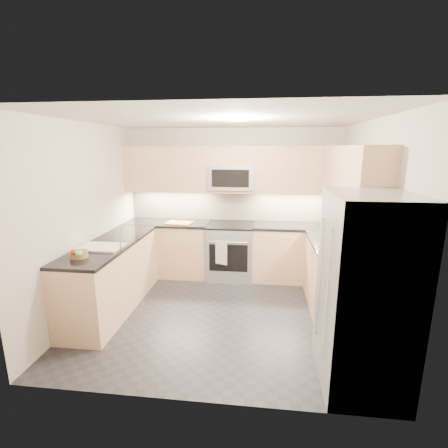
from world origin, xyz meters
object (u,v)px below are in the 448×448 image
(utensil_bowl, at_px, (330,221))
(cutting_board, at_px, (179,223))
(microwave, at_px, (231,177))
(gas_range, at_px, (230,251))
(fruit_basket, at_px, (79,254))
(refrigerator, at_px, (365,293))

(utensil_bowl, height_order, cutting_board, utensil_bowl)
(utensil_bowl, relative_size, cutting_board, 0.69)
(microwave, relative_size, cutting_board, 1.82)
(microwave, height_order, utensil_bowl, microwave)
(gas_range, distance_m, cutting_board, 1.00)
(microwave, bearing_deg, gas_range, -90.00)
(microwave, bearing_deg, fruit_basket, -127.69)
(gas_range, bearing_deg, utensil_bowl, 0.15)
(microwave, height_order, cutting_board, microwave)
(gas_range, bearing_deg, microwave, 90.00)
(microwave, relative_size, refrigerator, 0.42)
(microwave, bearing_deg, refrigerator, -60.38)
(utensil_bowl, bearing_deg, refrigerator, -93.64)
(cutting_board, distance_m, fruit_basket, 1.98)
(refrigerator, xyz_separation_m, cutting_board, (-2.32, 2.37, 0.05))
(gas_range, bearing_deg, refrigerator, -59.12)
(microwave, bearing_deg, cutting_board, -168.14)
(gas_range, height_order, utensil_bowl, utensil_bowl)
(refrigerator, bearing_deg, gas_range, 120.88)
(fruit_basket, bearing_deg, microwave, 52.31)
(refrigerator, relative_size, utensil_bowl, 6.26)
(refrigerator, relative_size, fruit_basket, 9.00)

